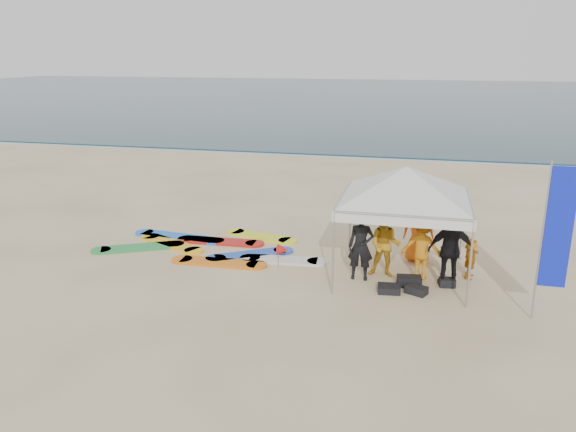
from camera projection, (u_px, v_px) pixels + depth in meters
The scene contains 14 objects.
ground at pixel (240, 298), 12.45m from camera, with size 120.00×120.00×0.00m, color beige.
ocean at pixel (395, 96), 68.40m from camera, with size 160.00×84.00×0.08m, color #0C2633.
shoreline_foam at pixel (349, 156), 29.42m from camera, with size 160.00×1.20×0.01m, color silver.
person_black_a at pixel (361, 246), 13.30m from camera, with size 0.61×0.40×1.66m, color black.
person_yellow at pixel (385, 245), 13.47m from camera, with size 0.78×0.60×1.60m, color gold.
person_orange_a at pixel (422, 247), 13.37m from camera, with size 1.02×0.58×1.57m, color orange.
person_black_b at pixel (451, 250), 12.90m from camera, with size 1.04×0.43×1.77m, color black.
person_orange_b at pixel (419, 230), 14.45m from camera, with size 0.82×0.53×1.67m, color #D45712.
person_seated at pixel (470, 258), 13.47m from camera, with size 0.92×0.29×0.99m, color orange.
canopy_tent at pixel (407, 167), 12.95m from camera, with size 4.12×4.12×3.10m.
feather_flag at pixel (557, 230), 10.90m from camera, with size 0.56×0.04×3.29m.
marker_pennant at pixel (283, 250), 14.03m from camera, with size 0.28×0.28×0.64m.
gear_pile at pixel (411, 285), 12.92m from camera, with size 1.77×1.02×0.22m.
surfboard_spread at pixel (212, 247), 15.61m from camera, with size 6.08×3.09×0.07m.
Camera 1 is at (3.73, -10.86, 5.26)m, focal length 35.00 mm.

